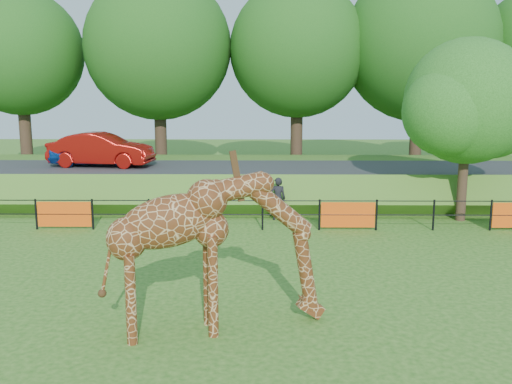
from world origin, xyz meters
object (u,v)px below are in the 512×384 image
car_blue (93,151)px  tree_east (470,106)px  giraffe (217,253)px  car_red (101,150)px  visitor (278,199)px

car_blue → tree_east: (15.42, -4.93, 2.20)m
tree_east → giraffe: bearing=-130.1°
car_blue → giraffe: bearing=-164.1°
giraffe → car_blue: 16.55m
car_red → giraffe: bearing=-149.2°
giraffe → visitor: bearing=66.9°
car_red → tree_east: bearing=-99.8°
car_red → car_blue: bearing=60.6°
car_blue → visitor: (8.41, -4.97, -1.26)m
car_red → visitor: bearing=-113.0°
car_blue → car_red: (0.48, -0.36, 0.11)m
car_blue → visitor: size_ratio=2.37×
visitor → giraffe: bearing=79.0°
giraffe → car_red: 16.03m
visitor → car_red: bearing=-32.7°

